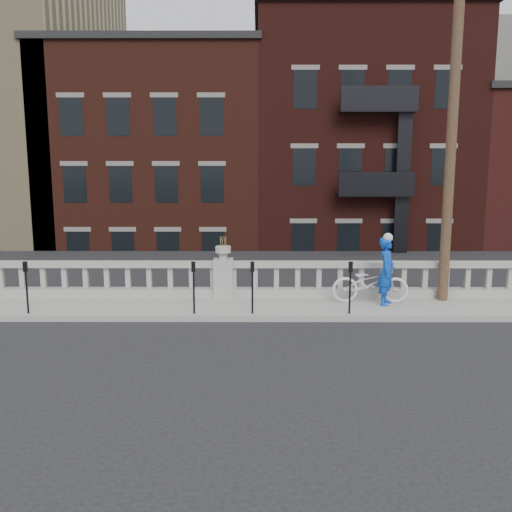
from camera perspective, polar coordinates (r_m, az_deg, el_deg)
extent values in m
plane|color=black|center=(12.77, -4.31, -9.00)|extent=(120.00, 120.00, 0.00)
cube|color=gray|center=(15.61, -3.46, -5.18)|extent=(32.00, 2.20, 0.15)
cube|color=gray|center=(16.48, -3.26, -3.65)|extent=(28.00, 0.34, 0.25)
cube|color=gray|center=(16.31, -3.29, -0.83)|extent=(28.00, 0.34, 0.16)
cube|color=gray|center=(16.39, -3.28, -2.21)|extent=(0.55, 0.55, 1.10)
cylinder|color=gray|center=(16.27, -3.30, 0.03)|extent=(0.24, 0.24, 0.20)
cylinder|color=gray|center=(16.24, -3.31, 0.66)|extent=(0.44, 0.44, 0.18)
cube|color=#605E59|center=(17.64, -3.11, -11.94)|extent=(36.00, 0.50, 5.15)
cube|color=black|center=(39.15, -1.28, -3.99)|extent=(80.00, 44.00, 0.50)
cube|color=#595651|center=(21.90, -7.77, -9.21)|extent=(16.00, 7.00, 4.00)
cube|color=#401A12|center=(32.45, -8.72, 6.00)|extent=(10.00, 14.00, 14.00)
cube|color=black|center=(32.77, -9.06, 18.58)|extent=(10.30, 14.30, 0.30)
cube|color=#36120E|center=(32.42, 9.14, 7.32)|extent=(10.00, 14.00, 15.50)
cube|color=black|center=(33.04, 9.54, 21.13)|extent=(10.30, 14.30, 0.30)
cylinder|color=#422D1E|center=(16.53, 19.07, 12.90)|extent=(0.28, 0.28, 10.00)
cylinder|color=black|center=(15.76, -21.93, -3.41)|extent=(0.05, 0.05, 1.10)
cube|color=black|center=(15.62, -22.09, -0.98)|extent=(0.10, 0.08, 0.26)
cube|color=black|center=(15.57, -22.16, -0.87)|extent=(0.06, 0.01, 0.08)
cylinder|color=black|center=(14.69, -6.24, -3.67)|extent=(0.05, 0.05, 1.10)
cube|color=black|center=(14.55, -6.29, -1.06)|extent=(0.10, 0.08, 0.26)
cube|color=black|center=(14.50, -6.31, -0.94)|extent=(0.06, 0.01, 0.08)
cylinder|color=black|center=(14.60, -0.36, -3.69)|extent=(0.05, 0.05, 1.10)
cube|color=black|center=(14.46, -0.37, -1.07)|extent=(0.10, 0.08, 0.26)
cube|color=black|center=(14.41, -0.37, -0.95)|extent=(0.06, 0.01, 0.08)
cylinder|color=black|center=(14.79, 9.37, -3.65)|extent=(0.05, 0.05, 1.10)
cube|color=black|center=(14.65, 9.44, -1.06)|extent=(0.10, 0.08, 0.26)
cube|color=black|center=(14.60, 9.47, -0.94)|extent=(0.06, 0.01, 0.08)
imported|color=silver|center=(16.05, 11.36, -2.65)|extent=(2.11, 0.79, 1.10)
imported|color=#0C43BF|center=(15.83, 12.93, -1.47)|extent=(0.67, 0.80, 1.86)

